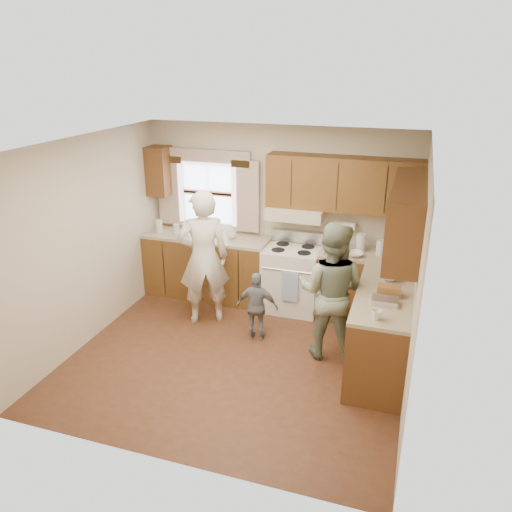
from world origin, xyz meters
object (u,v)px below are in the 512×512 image
(woman_right, at_px, (331,292))
(child, at_px, (257,307))
(woman_left, at_px, (204,258))
(stove, at_px, (293,277))

(woman_right, distance_m, child, 0.99)
(woman_left, height_order, woman_right, woman_left)
(woman_left, relative_size, child, 2.03)
(woman_right, relative_size, child, 1.85)
(stove, distance_m, woman_right, 1.30)
(stove, bearing_deg, child, -102.49)
(stove, bearing_deg, woman_left, -144.77)
(stove, height_order, child, stove)
(stove, relative_size, child, 1.20)
(stove, distance_m, woman_left, 1.32)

